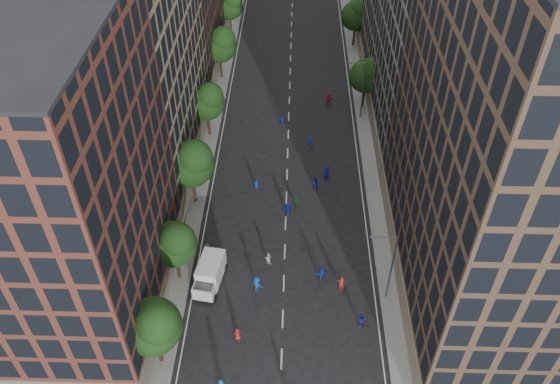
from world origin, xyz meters
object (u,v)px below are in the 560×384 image
at_px(streetlamp_near, 390,264).
at_px(streetlamp_far, 362,87).
at_px(skater_2, 361,320).
at_px(cargo_van, 210,274).

xyz_separation_m(streetlamp_near, streetlamp_far, (0.00, 33.00, 0.00)).
bearing_deg(skater_2, cargo_van, -11.26).
bearing_deg(streetlamp_near, cargo_van, 175.78).
bearing_deg(cargo_van, skater_2, -7.90).
height_order(streetlamp_near, skater_2, streetlamp_near).
bearing_deg(cargo_van, streetlamp_far, 69.38).
relative_size(streetlamp_near, skater_2, 5.88).
xyz_separation_m(streetlamp_far, cargo_van, (-18.15, -31.66, -3.70)).
relative_size(streetlamp_far, cargo_van, 1.63).
bearing_deg(skater_2, streetlamp_far, -88.36).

